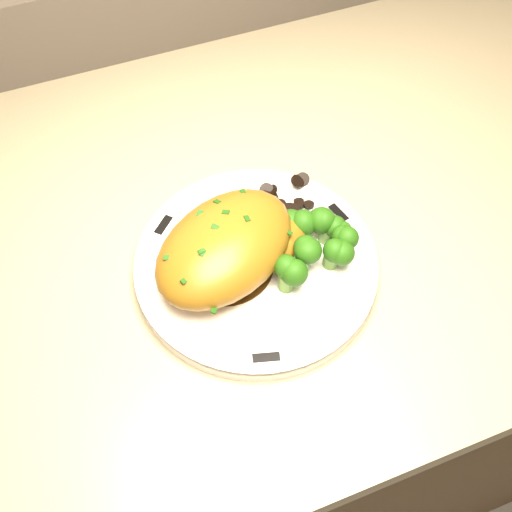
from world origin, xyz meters
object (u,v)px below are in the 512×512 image
object	(u,v)px
counter	(80,426)
chicken_breast	(231,246)
plate	(256,266)
broccoli_florets	(310,245)

from	to	relation	value
counter	chicken_breast	bearing A→B (deg)	-17.47
counter	plate	bearing A→B (deg)	-17.21
chicken_breast	broccoli_florets	xyz separation A→B (m)	(0.08, -0.02, -0.01)
plate	broccoli_florets	size ratio (longest dim) A/B	2.52
plate	broccoli_florets	distance (m)	0.07
plate	broccoli_florets	bearing A→B (deg)	-15.25
counter	plate	size ratio (longest dim) A/B	7.80
counter	plate	distance (m)	0.54
chicken_breast	broccoli_florets	world-z (taller)	chicken_breast
counter	plate	xyz separation A→B (m)	(0.28, -0.09, 0.45)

